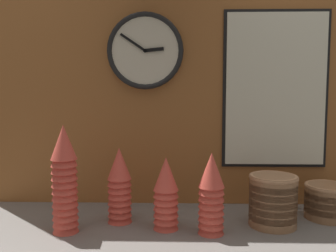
{
  "coord_description": "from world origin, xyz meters",
  "views": [
    {
      "loc": [
        -0.04,
        -1.15,
        0.44
      ],
      "look_at": [
        -0.07,
        0.04,
        0.33
      ],
      "focal_mm": 38.0,
      "sensor_mm": 36.0,
      "label": 1
    }
  ],
  "objects_px": {
    "bowl_stack_far_right": "(328,200)",
    "wall_clock": "(145,51)",
    "cup_stack_left": "(65,179)",
    "cup_stack_center_right": "(211,193)",
    "bowl_stack_right": "(273,199)",
    "menu_board": "(275,89)",
    "cup_stack_center_left": "(120,185)",
    "cup_stack_center": "(166,193)"
  },
  "relations": [
    {
      "from": "cup_stack_left",
      "to": "bowl_stack_far_right",
      "type": "distance_m",
      "value": 0.91
    },
    {
      "from": "cup_stack_center_left",
      "to": "wall_clock",
      "type": "distance_m",
      "value": 0.52
    },
    {
      "from": "cup_stack_center_right",
      "to": "menu_board",
      "type": "xyz_separation_m",
      "value": [
        0.27,
        0.3,
        0.33
      ]
    },
    {
      "from": "bowl_stack_right",
      "to": "wall_clock",
      "type": "distance_m",
      "value": 0.71
    },
    {
      "from": "cup_stack_left",
      "to": "cup_stack_center_right",
      "type": "xyz_separation_m",
      "value": [
        0.46,
        0.0,
        -0.04
      ]
    },
    {
      "from": "cup_stack_left",
      "to": "wall_clock",
      "type": "distance_m",
      "value": 0.57
    },
    {
      "from": "wall_clock",
      "to": "menu_board",
      "type": "xyz_separation_m",
      "value": [
        0.5,
        0.01,
        -0.15
      ]
    },
    {
      "from": "cup_stack_center_left",
      "to": "menu_board",
      "type": "bearing_deg",
      "value": 19.84
    },
    {
      "from": "cup_stack_center",
      "to": "cup_stack_left",
      "type": "bearing_deg",
      "value": -173.7
    },
    {
      "from": "cup_stack_center",
      "to": "wall_clock",
      "type": "distance_m",
      "value": 0.56
    },
    {
      "from": "cup_stack_center",
      "to": "cup_stack_center_left",
      "type": "bearing_deg",
      "value": 160.32
    },
    {
      "from": "cup_stack_left",
      "to": "wall_clock",
      "type": "xyz_separation_m",
      "value": [
        0.23,
        0.29,
        0.43
      ]
    },
    {
      "from": "cup_stack_center",
      "to": "wall_clock",
      "type": "height_order",
      "value": "wall_clock"
    },
    {
      "from": "bowl_stack_right",
      "to": "cup_stack_center_left",
      "type": "bearing_deg",
      "value": 177.8
    },
    {
      "from": "cup_stack_center",
      "to": "bowl_stack_far_right",
      "type": "distance_m",
      "value": 0.58
    },
    {
      "from": "cup_stack_center_right",
      "to": "cup_stack_center",
      "type": "bearing_deg",
      "value": 166.2
    },
    {
      "from": "cup_stack_center_left",
      "to": "menu_board",
      "type": "relative_size",
      "value": 0.43
    },
    {
      "from": "cup_stack_center_left",
      "to": "wall_clock",
      "type": "height_order",
      "value": "wall_clock"
    },
    {
      "from": "cup_stack_left",
      "to": "cup_stack_center",
      "type": "bearing_deg",
      "value": 6.3
    },
    {
      "from": "bowl_stack_far_right",
      "to": "wall_clock",
      "type": "relative_size",
      "value": 0.54
    },
    {
      "from": "cup_stack_center_right",
      "to": "bowl_stack_right",
      "type": "distance_m",
      "value": 0.23
    },
    {
      "from": "wall_clock",
      "to": "menu_board",
      "type": "bearing_deg",
      "value": 1.01
    },
    {
      "from": "cup_stack_left",
      "to": "cup_stack_center",
      "type": "relative_size",
      "value": 1.45
    },
    {
      "from": "bowl_stack_far_right",
      "to": "wall_clock",
      "type": "xyz_separation_m",
      "value": [
        -0.66,
        0.14,
        0.54
      ]
    },
    {
      "from": "cup_stack_center",
      "to": "bowl_stack_right",
      "type": "relative_size",
      "value": 1.38
    },
    {
      "from": "cup_stack_center_left",
      "to": "bowl_stack_far_right",
      "type": "distance_m",
      "value": 0.73
    },
    {
      "from": "cup_stack_center_right",
      "to": "menu_board",
      "type": "bearing_deg",
      "value": 47.79
    },
    {
      "from": "bowl_stack_right",
      "to": "wall_clock",
      "type": "height_order",
      "value": "wall_clock"
    },
    {
      "from": "cup_stack_left",
      "to": "cup_stack_center_left",
      "type": "distance_m",
      "value": 0.19
    },
    {
      "from": "bowl_stack_far_right",
      "to": "cup_stack_left",
      "type": "bearing_deg",
      "value": -170.52
    },
    {
      "from": "cup_stack_left",
      "to": "wall_clock",
      "type": "relative_size",
      "value": 1.16
    },
    {
      "from": "cup_stack_center",
      "to": "bowl_stack_right",
      "type": "bearing_deg",
      "value": 6.02
    },
    {
      "from": "cup_stack_center",
      "to": "wall_clock",
      "type": "bearing_deg",
      "value": 108.94
    },
    {
      "from": "cup_stack_center_right",
      "to": "wall_clock",
      "type": "distance_m",
      "value": 0.6
    },
    {
      "from": "cup_stack_center",
      "to": "cup_stack_center_left",
      "type": "relative_size",
      "value": 0.92
    },
    {
      "from": "cup_stack_center_left",
      "to": "menu_board",
      "type": "distance_m",
      "value": 0.69
    },
    {
      "from": "cup_stack_left",
      "to": "cup_stack_center_right",
      "type": "relative_size",
      "value": 1.33
    },
    {
      "from": "bowl_stack_far_right",
      "to": "cup_stack_center_left",
      "type": "bearing_deg",
      "value": -175.63
    },
    {
      "from": "cup_stack_center",
      "to": "cup_stack_center_left",
      "type": "xyz_separation_m",
      "value": [
        -0.16,
        0.06,
        0.01
      ]
    },
    {
      "from": "menu_board",
      "to": "cup_stack_center_left",
      "type": "bearing_deg",
      "value": -160.16
    },
    {
      "from": "bowl_stack_far_right",
      "to": "cup_stack_center_right",
      "type": "bearing_deg",
      "value": -160.77
    },
    {
      "from": "cup_stack_center_right",
      "to": "bowl_stack_right",
      "type": "bearing_deg",
      "value": 18.93
    }
  ]
}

